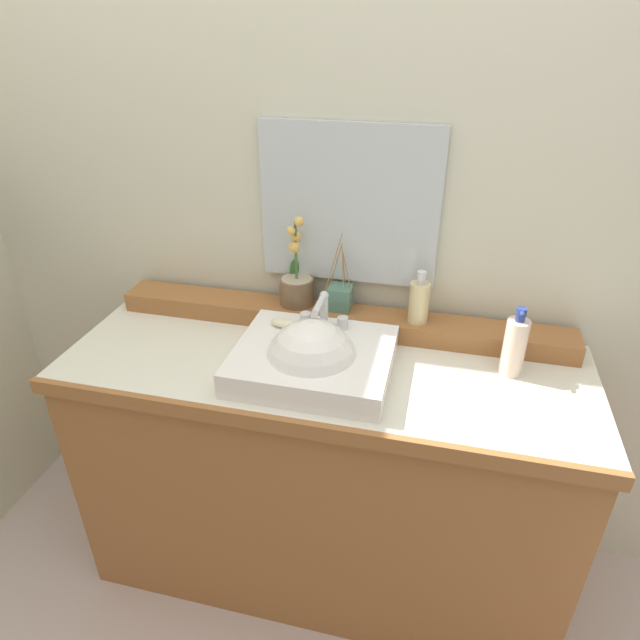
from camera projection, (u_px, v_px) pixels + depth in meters
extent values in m
cube|color=#C1AEA9|center=(323.00, 569.00, 2.01)|extent=(3.34, 3.72, 0.10)
cube|color=beige|center=(353.00, 162.00, 1.65)|extent=(3.34, 0.20, 2.68)
cube|color=#965E31|center=(323.00, 477.00, 1.79)|extent=(1.48, 0.52, 0.83)
cube|color=silver|center=(324.00, 367.00, 1.57)|extent=(1.50, 0.55, 0.04)
cube|color=#965E31|center=(298.00, 428.00, 1.34)|extent=(1.50, 0.02, 0.04)
cube|color=#965E31|center=(338.00, 319.00, 1.72)|extent=(1.42, 0.12, 0.06)
cube|color=white|center=(313.00, 360.00, 1.51)|extent=(0.43, 0.36, 0.07)
sphere|color=white|center=(312.00, 364.00, 1.49)|extent=(0.26, 0.26, 0.26)
cylinder|color=silver|center=(324.00, 311.00, 1.57)|extent=(0.02, 0.02, 0.10)
cylinder|color=silver|center=(319.00, 304.00, 1.50)|extent=(0.02, 0.11, 0.02)
sphere|color=silver|center=(324.00, 296.00, 1.55)|extent=(0.03, 0.03, 0.03)
cylinder|color=silver|center=(306.00, 319.00, 1.60)|extent=(0.03, 0.03, 0.04)
cylinder|color=silver|center=(343.00, 323.00, 1.58)|extent=(0.03, 0.03, 0.04)
ellipsoid|color=beige|center=(283.00, 322.00, 1.59)|extent=(0.07, 0.04, 0.02)
cylinder|color=brown|center=(297.00, 291.00, 1.73)|extent=(0.11, 0.11, 0.09)
cylinder|color=tan|center=(297.00, 280.00, 1.71)|extent=(0.09, 0.09, 0.01)
cylinder|color=#476B38|center=(296.00, 250.00, 1.66)|extent=(0.01, 0.01, 0.19)
ellipsoid|color=#387033|center=(295.00, 269.00, 1.73)|extent=(0.04, 0.03, 0.08)
ellipsoid|color=#387033|center=(294.00, 269.00, 1.73)|extent=(0.04, 0.03, 0.07)
sphere|color=#E1B052|center=(294.00, 247.00, 1.66)|extent=(0.04, 0.04, 0.04)
sphere|color=#E1B052|center=(296.00, 237.00, 1.65)|extent=(0.03, 0.03, 0.03)
sphere|color=#E1B052|center=(291.00, 231.00, 1.62)|extent=(0.03, 0.03, 0.03)
sphere|color=#E1B052|center=(299.00, 221.00, 1.60)|extent=(0.03, 0.03, 0.03)
cylinder|color=#D4C289|center=(419.00, 303.00, 1.62)|extent=(0.06, 0.06, 0.12)
cylinder|color=silver|center=(421.00, 281.00, 1.58)|extent=(0.02, 0.02, 0.02)
cylinder|color=silver|center=(422.00, 275.00, 1.57)|extent=(0.03, 0.03, 0.02)
cylinder|color=silver|center=(421.00, 276.00, 1.56)|extent=(0.01, 0.03, 0.01)
cube|color=#4E7C6A|center=(341.00, 298.00, 1.70)|extent=(0.07, 0.07, 0.07)
cylinder|color=#9E7A4C|center=(347.00, 270.00, 1.66)|extent=(0.03, 0.01, 0.14)
cylinder|color=#9E7A4C|center=(344.00, 267.00, 1.67)|extent=(0.01, 0.03, 0.14)
cylinder|color=#9E7A4C|center=(336.00, 265.00, 1.66)|extent=(0.04, 0.02, 0.15)
cylinder|color=#9E7A4C|center=(333.00, 264.00, 1.63)|extent=(0.05, 0.04, 0.19)
cylinder|color=#9E7A4C|center=(343.00, 270.00, 1.64)|extent=(0.02, 0.03, 0.14)
cylinder|color=beige|center=(514.00, 348.00, 1.48)|extent=(0.06, 0.06, 0.16)
cylinder|color=navy|center=(520.00, 318.00, 1.43)|extent=(0.02, 0.02, 0.02)
cylinder|color=navy|center=(521.00, 312.00, 1.42)|extent=(0.03, 0.03, 0.02)
cylinder|color=navy|center=(522.00, 313.00, 1.41)|extent=(0.01, 0.03, 0.01)
cube|color=silver|center=(349.00, 206.00, 1.61)|extent=(0.53, 0.02, 0.47)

